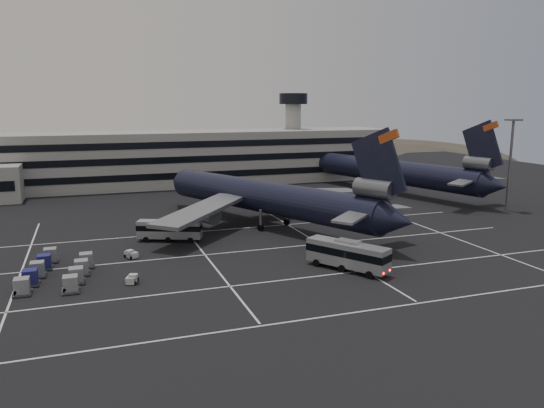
% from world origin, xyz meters
% --- Properties ---
extents(ground, '(260.00, 260.00, 0.00)m').
position_xyz_m(ground, '(0.00, 0.00, 0.00)').
color(ground, black).
rests_on(ground, ground).
extents(lane_markings, '(90.00, 55.62, 0.01)m').
position_xyz_m(lane_markings, '(0.95, 0.72, 0.01)').
color(lane_markings, silver).
rests_on(lane_markings, ground).
extents(terminal, '(125.00, 26.00, 24.00)m').
position_xyz_m(terminal, '(-2.95, 71.14, 6.93)').
color(terminal, gray).
rests_on(terminal, ground).
extents(hills, '(352.00, 180.00, 44.00)m').
position_xyz_m(hills, '(17.99, 170.00, -12.07)').
color(hills, '#38332B').
rests_on(hills, ground).
extents(lightpole_right, '(2.40, 2.40, 18.28)m').
position_xyz_m(lightpole_right, '(58.00, 15.00, 11.82)').
color(lightpole_right, slate).
rests_on(lightpole_right, ground).
extents(trijet_main, '(43.22, 54.20, 18.08)m').
position_xyz_m(trijet_main, '(8.21, 17.73, 5.25)').
color(trijet_main, black).
rests_on(trijet_main, ground).
extents(trijet_far, '(24.74, 56.63, 18.08)m').
position_xyz_m(trijet_far, '(47.94, 39.85, 5.43)').
color(trijet_far, black).
rests_on(trijet_far, ground).
extents(bus_near, '(8.15, 11.05, 4.01)m').
position_xyz_m(bus_near, '(10.00, -8.96, 2.19)').
color(bus_near, '#9C9FA4').
rests_on(bus_near, ground).
extents(bus_far, '(10.16, 6.04, 3.54)m').
position_xyz_m(bus_far, '(-9.55, 13.59, 1.94)').
color(bus_far, '#9C9FA4').
rests_on(bus_far, ground).
extents(tug_a, '(1.76, 2.20, 1.24)m').
position_xyz_m(tug_a, '(-16.90, -5.03, 0.55)').
color(tug_a, '#B7B8B3').
rests_on(tug_a, ground).
extents(tug_b, '(2.01, 2.26, 1.25)m').
position_xyz_m(tug_b, '(-16.04, 5.88, 0.55)').
color(tug_b, '#B7B8B3').
rests_on(tug_b, ground).
extents(uld_cluster, '(9.29, 16.03, 1.95)m').
position_xyz_m(uld_cluster, '(-25.61, 0.18, 0.95)').
color(uld_cluster, '#2D2D30').
rests_on(uld_cluster, ground).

